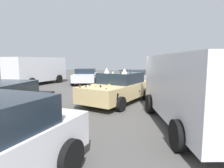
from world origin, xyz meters
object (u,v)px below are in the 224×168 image
at_px(parked_van_near_left, 194,87).
at_px(parked_sedan_far_left, 86,76).
at_px(art_car_decorated, 119,88).
at_px(parked_van_behind_left, 37,69).
at_px(parked_sedan_row_back_center, 132,79).

relative_size(parked_van_near_left, parked_sedan_far_left, 1.18).
relative_size(art_car_decorated, parked_van_behind_left, 0.84).
xyz_separation_m(parked_van_near_left, parked_sedan_row_back_center, (7.14, 2.67, -0.54)).
distance_m(parked_van_near_left, parked_sedan_far_left, 12.06).
distance_m(parked_van_behind_left, parked_sedan_far_left, 4.14).
bearing_deg(parked_sedan_far_left, parked_sedan_row_back_center, 45.82).
distance_m(art_car_decorated, parked_van_behind_left, 9.77).
relative_size(art_car_decorated, parked_van_near_left, 0.86).
distance_m(parked_van_near_left, parked_sedan_row_back_center, 7.64).
height_order(parked_van_near_left, parked_van_behind_left, parked_van_behind_left).
bearing_deg(parked_van_near_left, art_car_decorated, 31.86).
bearing_deg(parked_van_behind_left, parked_van_near_left, -116.39).
height_order(parked_van_near_left, parked_sedan_far_left, parked_van_near_left).
bearing_deg(parked_van_near_left, parked_van_behind_left, 39.88).
height_order(art_car_decorated, parked_sedan_row_back_center, art_car_decorated).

